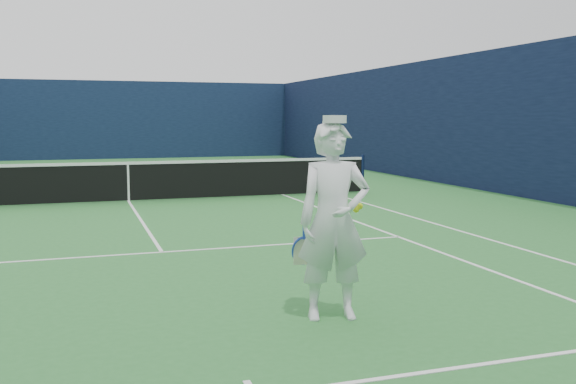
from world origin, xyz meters
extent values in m
plane|color=#2A6E2F|center=(0.00, 0.00, 0.00)|extent=(80.00, 80.00, 0.00)
cube|color=white|center=(0.00, 11.88, 0.00)|extent=(11.03, 0.06, 0.01)
cube|color=white|center=(5.49, 0.00, 0.00)|extent=(0.06, 23.83, 0.01)
cube|color=white|center=(4.12, 0.00, 0.00)|extent=(0.06, 23.77, 0.01)
cube|color=white|center=(0.00, 6.40, 0.00)|extent=(8.23, 0.06, 0.01)
cube|color=white|center=(0.00, -6.40, 0.00)|extent=(8.23, 0.06, 0.01)
cube|color=white|center=(0.00, 0.00, 0.00)|extent=(0.06, 12.80, 0.01)
cube|color=white|center=(0.00, 11.73, 0.00)|extent=(0.06, 0.30, 0.01)
cube|color=#0E1A36|center=(0.00, 18.00, 2.00)|extent=(20.12, 0.12, 4.00)
cube|color=#0D1533|center=(10.00, 0.00, 2.00)|extent=(0.12, 36.12, 4.00)
cylinder|color=#141E4C|center=(6.40, 0.00, 0.54)|extent=(0.09, 0.09, 1.07)
cube|color=black|center=(0.00, 0.00, 0.50)|extent=(12.79, 0.02, 0.92)
cube|color=white|center=(0.00, 0.00, 0.97)|extent=(12.79, 0.04, 0.07)
cube|color=white|center=(0.00, 0.00, 0.47)|extent=(0.05, 0.03, 0.94)
imported|color=white|center=(1.28, -10.28, 1.02)|extent=(0.82, 0.61, 2.05)
cylinder|color=white|center=(1.28, -10.28, 2.07)|extent=(0.24, 0.24, 0.08)
cube|color=white|center=(1.30, -10.16, 2.04)|extent=(0.19, 0.13, 0.02)
cylinder|color=navy|center=(1.02, -10.16, 1.07)|extent=(0.05, 0.09, 0.22)
cube|color=#1F3BAB|center=(1.02, -10.10, 0.89)|extent=(0.03, 0.02, 0.14)
torus|color=#1F3BAB|center=(1.04, -10.04, 0.68)|extent=(0.31, 0.15, 0.29)
cube|color=beige|center=(1.04, -10.04, 0.68)|extent=(0.22, 0.04, 0.30)
sphere|color=yellow|center=(1.55, -10.23, 1.13)|extent=(0.07, 0.07, 0.07)
sphere|color=yellow|center=(1.60, -10.22, 1.16)|extent=(0.07, 0.07, 0.07)
camera|label=1|loc=(-1.22, -16.32, 2.08)|focal=40.00mm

